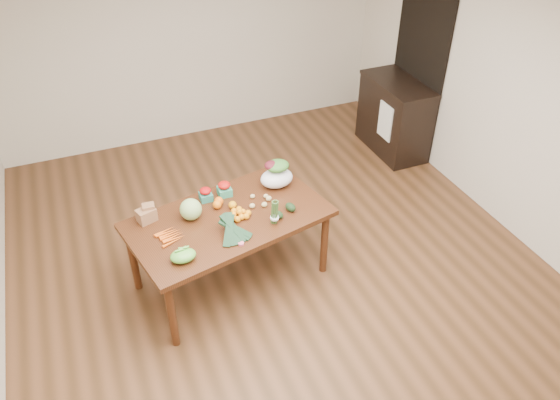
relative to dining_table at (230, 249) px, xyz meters
name	(u,v)px	position (x,y,z in m)	size (l,w,h in m)	color
floor	(280,270)	(0.47, -0.08, -0.38)	(6.00, 6.00, 0.00)	brown
room_walls	(280,152)	(0.47, -0.08, 0.97)	(5.02, 6.02, 2.70)	beige
dining_table	(230,249)	(0.00, 0.00, 0.00)	(1.74, 0.96, 0.75)	#4B2211
doorway_dark	(418,70)	(2.95, 1.52, 0.68)	(0.02, 1.00, 2.10)	black
cabinet	(394,117)	(2.69, 1.52, 0.10)	(0.52, 1.02, 0.94)	black
dish_towel	(385,121)	(2.43, 1.32, 0.18)	(0.02, 0.28, 0.45)	white
paper_bag	(146,214)	(-0.67, 0.22, 0.45)	(0.21, 0.17, 0.15)	#946642
cabbage	(191,209)	(-0.30, 0.11, 0.47)	(0.19, 0.19, 0.19)	#A2D47A
strawberry_basket_a	(206,195)	(-0.11, 0.32, 0.43)	(0.11, 0.11, 0.10)	red
strawberry_basket_b	(224,190)	(0.08, 0.33, 0.43)	(0.12, 0.12, 0.11)	red
orange_a	(217,205)	(-0.05, 0.16, 0.41)	(0.08, 0.08, 0.08)	orange
orange_b	(219,201)	(-0.02, 0.20, 0.42)	(0.08, 0.08, 0.08)	#FF640F
orange_c	(233,205)	(0.08, 0.11, 0.41)	(0.07, 0.07, 0.07)	#FFA00F
mandarin_cluster	(240,213)	(0.10, -0.04, 0.42)	(0.18, 0.18, 0.09)	#FF9E0F
carrots	(171,235)	(-0.53, -0.07, 0.39)	(0.22, 0.22, 0.03)	#E74E13
snap_pea_bag	(183,256)	(-0.50, -0.40, 0.42)	(0.21, 0.16, 0.09)	#6AB73E
kale_bunch	(235,231)	(-0.04, -0.30, 0.45)	(0.32, 0.40, 0.16)	#16321E
asparagus_bundle	(274,212)	(0.35, -0.24, 0.50)	(0.08, 0.08, 0.25)	#477636
potato_a	(252,206)	(0.24, 0.04, 0.40)	(0.05, 0.05, 0.05)	tan
potato_b	(264,204)	(0.35, 0.02, 0.40)	(0.06, 0.05, 0.05)	tan
potato_c	(266,196)	(0.41, 0.14, 0.40)	(0.05, 0.04, 0.04)	#D5B67B
potato_d	(253,196)	(0.30, 0.18, 0.40)	(0.05, 0.04, 0.04)	tan
potato_e	(269,198)	(0.42, 0.09, 0.40)	(0.06, 0.05, 0.05)	#D3BB7A
avocado_a	(279,215)	(0.41, -0.18, 0.41)	(0.06, 0.10, 0.06)	black
avocado_b	(290,207)	(0.55, -0.12, 0.41)	(0.08, 0.11, 0.08)	black
salad_bag	(277,175)	(0.58, 0.28, 0.50)	(0.32, 0.24, 0.24)	silver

